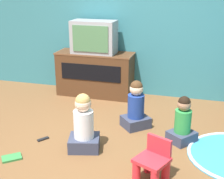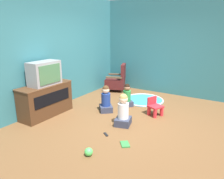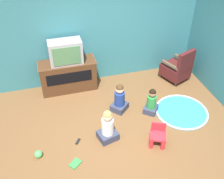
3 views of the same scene
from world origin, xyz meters
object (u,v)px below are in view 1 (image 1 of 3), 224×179
object	(u,v)px
television	(94,37)
yellow_kid_chair	(153,163)
tv_cabinet	(95,73)
child_watching_center	(183,122)
book	(12,158)
child_watching_left	(84,126)
remote_control	(43,139)
child_watching_right	(136,107)

from	to	relation	value
television	yellow_kid_chair	distance (m)	2.71
tv_cabinet	yellow_kid_chair	distance (m)	2.61
tv_cabinet	child_watching_center	bearing A→B (deg)	-39.80
yellow_kid_chair	book	world-z (taller)	yellow_kid_chair
yellow_kid_chair	child_watching_left	world-z (taller)	child_watching_left
tv_cabinet	child_watching_left	distance (m)	1.90
tv_cabinet	remote_control	xyz separation A→B (m)	(-0.10, -1.77, -0.38)
child_watching_right	book	distance (m)	1.71
child_watching_center	book	distance (m)	2.07
child_watching_right	book	xyz separation A→B (m)	(-1.19, -1.20, -0.28)
book	tv_cabinet	bearing A→B (deg)	44.18
book	remote_control	size ratio (longest dim) A/B	1.75
television	remote_control	size ratio (longest dim) A/B	4.97
yellow_kid_chair	child_watching_right	size ratio (longest dim) A/B	0.65
yellow_kid_chair	child_watching_right	distance (m)	1.21
child_watching_right	remote_control	size ratio (longest dim) A/B	4.54
tv_cabinet	book	xyz separation A→B (m)	(-0.23, -2.27, -0.38)
child_watching_right	television	bearing A→B (deg)	90.14
child_watching_center	remote_control	xyz separation A→B (m)	(-1.70, -0.44, -0.25)
child_watching_left	book	distance (m)	0.89
child_watching_center	child_watching_right	xyz separation A→B (m)	(-0.64, 0.25, 0.03)
remote_control	tv_cabinet	bearing A→B (deg)	31.82
television	child_watching_center	xyz separation A→B (m)	(1.59, -1.30, -0.77)
child_watching_right	remote_control	world-z (taller)	child_watching_right
yellow_kid_chair	television	bearing A→B (deg)	146.54
television	child_watching_center	world-z (taller)	television
child_watching_center	child_watching_left	bearing A→B (deg)	153.69
tv_cabinet	child_watching_center	size ratio (longest dim) A/B	2.18
yellow_kid_chair	remote_control	distance (m)	1.54
tv_cabinet	child_watching_left	size ratio (longest dim) A/B	1.88
television	child_watching_center	distance (m)	2.19
child_watching_center	remote_control	size ratio (longest dim) A/B	4.10
tv_cabinet	book	distance (m)	2.32
book	yellow_kid_chair	bearing A→B (deg)	-37.70
television	book	xyz separation A→B (m)	(-0.23, -2.24, -1.02)
child_watching_left	book	size ratio (longest dim) A/B	2.73
television	tv_cabinet	bearing A→B (deg)	90.00
yellow_kid_chair	child_watching_right	xyz separation A→B (m)	(-0.41, 1.13, 0.11)
child_watching_left	child_watching_center	world-z (taller)	child_watching_left
tv_cabinet	remote_control	size ratio (longest dim) A/B	8.93
yellow_kid_chair	child_watching_center	distance (m)	0.92
child_watching_left	remote_control	world-z (taller)	child_watching_left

